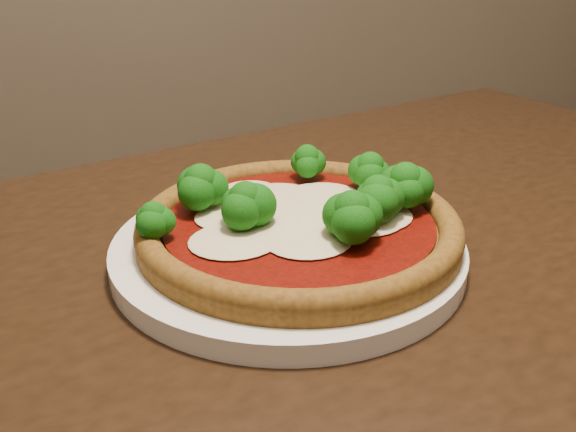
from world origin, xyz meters
name	(u,v)px	position (x,y,z in m)	size (l,w,h in m)	color
dining_table	(344,372)	(0.02, 0.18, 0.64)	(1.33, 1.00, 0.75)	black
plate	(288,249)	(-0.02, 0.22, 0.76)	(0.29, 0.29, 0.02)	white
pizza	(303,217)	(-0.01, 0.22, 0.78)	(0.27, 0.27, 0.06)	brown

